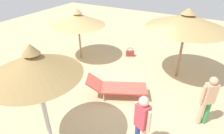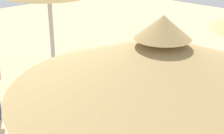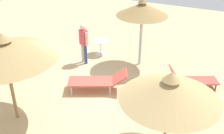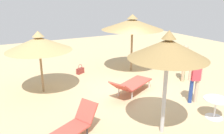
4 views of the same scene
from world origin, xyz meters
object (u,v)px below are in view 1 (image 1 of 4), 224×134
Objects in this scene: lounge_chair_far_right at (20,89)px; handbag at (130,53)px; parasol_umbrella_near_right at (34,65)px; parasol_umbrella_back at (78,19)px; person_standing_edge at (142,122)px; person_standing_near_left at (208,98)px; parasol_umbrella_center at (187,21)px; lounge_chair_front at (116,87)px.

lounge_chair_far_right is 5.20m from handbag.
parasol_umbrella_near_right reaches higher than parasol_umbrella_back.
parasol_umbrella_back is at bearing -38.18° from person_standing_edge.
parasol_umbrella_near_right is at bearing 37.53° from person_standing_near_left.
lounge_chair_far_right is 4.48m from person_standing_edge.
parasol_umbrella_center is 6.35× the size of handbag.
person_standing_near_left is (-5.70, 1.74, -1.00)m from parasol_umbrella_back.
lounge_chair_front is at bearing 147.56° from parasol_umbrella_back.
lounge_chair_front is at bearing -103.71° from parasol_umbrella_near_right.
lounge_chair_far_right is (4.48, 4.03, -1.98)m from parasol_umbrella_center.
parasol_umbrella_back is 3.76m from lounge_chair_front.
person_standing_near_left is at bearing -163.27° from lounge_chair_far_right.
lounge_chair_front is at bearing -150.99° from lounge_chair_far_right.
lounge_chair_far_right reaches higher than handbag.
parasol_umbrella_center is 4.26m from person_standing_edge.
parasol_umbrella_near_right reaches higher than person_standing_near_left.
lounge_chair_far_right is 5.99m from person_standing_near_left.
person_standing_near_left is at bearing -142.47° from parasol_umbrella_near_right.
lounge_chair_far_right is at bearing 29.01° from lounge_chair_front.
parasol_umbrella_near_right is at bearing 117.66° from parasol_umbrella_back.
lounge_chair_front is (-2.91, -1.61, 0.08)m from lounge_chair_far_right.
handbag is (0.25, -5.68, -2.19)m from parasol_umbrella_near_right.
parasol_umbrella_near_right is 0.96× the size of parasol_umbrella_center.
parasol_umbrella_center is 3.45m from lounge_chair_front.
handbag is (2.39, -4.80, -0.83)m from person_standing_edge.
parasol_umbrella_back is 1.13× the size of lounge_chair_front.
person_standing_edge is 5.42m from handbag.
person_standing_edge is (-4.44, 0.02, 0.65)m from lounge_chair_far_right.
lounge_chair_far_right is at bearing 66.83° from handbag.
handbag is at bearing -39.87° from person_standing_near_left.
parasol_umbrella_back is 1.33× the size of lounge_chair_far_right.
parasol_umbrella_near_right is 1.54× the size of lounge_chair_far_right.
person_standing_near_left is (-1.23, 2.31, -1.39)m from parasol_umbrella_center.
lounge_chair_front is (-0.61, -2.52, -1.94)m from parasol_umbrella_near_right.
parasol_umbrella_center reaches higher than parasol_umbrella_back.
lounge_chair_front is 1.34× the size of person_standing_near_left.
parasol_umbrella_center is at bearing -123.07° from lounge_chair_front.
parasol_umbrella_near_right is 1.16× the size of parasol_umbrella_back.
parasol_umbrella_near_right is 2.69m from person_standing_edge.
parasol_umbrella_near_right is 6.06× the size of handbag.
handbag is (-2.04, -4.78, -0.18)m from lounge_chair_far_right.
person_standing_edge is at bearing 116.51° from handbag.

